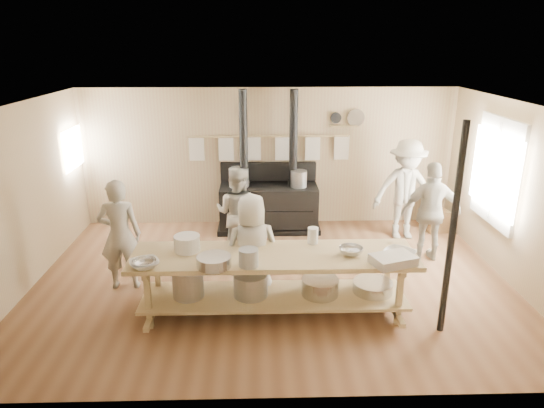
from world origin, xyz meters
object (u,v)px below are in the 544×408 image
(cook_left, at_px, (237,213))
(cook_right, at_px, (431,212))
(chair, at_px, (436,218))
(roasting_pan, at_px, (393,260))
(cook_center, at_px, (252,249))
(stove, at_px, (268,203))
(cook_far_left, at_px, (120,235))
(prep_table, at_px, (273,277))
(cook_by_window, at_px, (406,190))

(cook_left, height_order, cook_right, cook_right)
(cook_left, height_order, chair, cook_left)
(cook_right, bearing_deg, roasting_pan, 60.08)
(cook_left, xyz_separation_m, roasting_pan, (1.96, -2.16, 0.15))
(cook_left, height_order, cook_center, cook_center)
(cook_left, relative_size, roasting_pan, 2.99)
(cook_right, xyz_separation_m, chair, (0.59, 1.26, -0.58))
(roasting_pan, bearing_deg, stove, 113.14)
(cook_far_left, xyz_separation_m, roasting_pan, (3.57, -1.13, 0.10))
(stove, height_order, chair, stove)
(prep_table, relative_size, roasting_pan, 7.12)
(prep_table, xyz_separation_m, cook_left, (-0.53, 1.83, 0.23))
(cook_center, bearing_deg, prep_table, 116.78)
(prep_table, height_order, cook_right, cook_right)
(prep_table, relative_size, chair, 4.52)
(stove, distance_m, prep_table, 3.02)
(cook_right, xyz_separation_m, roasting_pan, (-1.14, -1.94, 0.09))
(cook_right, height_order, cook_by_window, cook_by_window)
(roasting_pan, bearing_deg, cook_by_window, 70.86)
(cook_right, bearing_deg, chair, -114.63)
(cook_right, bearing_deg, cook_left, -3.57)
(stove, bearing_deg, prep_table, -90.04)
(stove, relative_size, cook_right, 1.60)
(cook_left, bearing_deg, chair, -145.16)
(cook_right, bearing_deg, cook_center, 24.39)
(stove, relative_size, cook_center, 1.71)
(cook_center, height_order, chair, cook_center)
(cook_by_window, distance_m, chair, 1.04)
(stove, xyz_separation_m, cook_left, (-0.53, -1.19, 0.23))
(stove, bearing_deg, cook_by_window, -11.37)
(cook_right, bearing_deg, cook_by_window, -80.71)
(stove, relative_size, cook_left, 1.72)
(cook_center, relative_size, cook_by_window, 0.85)
(cook_left, distance_m, cook_by_window, 3.04)
(cook_far_left, height_order, cook_center, cook_far_left)
(cook_far_left, height_order, cook_right, cook_right)
(prep_table, relative_size, cook_left, 2.38)
(stove, xyz_separation_m, roasting_pan, (1.43, -3.35, 0.39))
(cook_center, distance_m, cook_by_window, 3.47)
(cook_center, bearing_deg, cook_left, -91.34)
(chair, bearing_deg, roasting_pan, -124.52)
(stove, distance_m, cook_by_window, 2.50)
(cook_center, relative_size, chair, 1.91)
(cook_right, distance_m, roasting_pan, 2.25)
(cook_far_left, distance_m, roasting_pan, 3.74)
(chair, relative_size, roasting_pan, 1.58)
(stove, xyz_separation_m, cook_by_window, (2.42, -0.49, 0.38))
(stove, distance_m, cook_left, 1.32)
(cook_left, relative_size, cook_right, 0.93)
(prep_table, distance_m, cook_right, 3.04)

